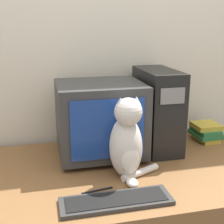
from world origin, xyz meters
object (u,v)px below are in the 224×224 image
at_px(crt_monitor, 100,119).
at_px(computer_tower, 157,110).
at_px(pen, 97,190).
at_px(keyboard, 116,201).
at_px(cat, 127,142).
at_px(book_stack, 206,132).

relative_size(crt_monitor, computer_tower, 0.99).
height_order(crt_monitor, pen, crt_monitor).
bearing_deg(keyboard, cat, 63.86).
xyz_separation_m(crt_monitor, pen, (-0.09, -0.38, -0.21)).
relative_size(cat, book_stack, 2.12).
bearing_deg(crt_monitor, cat, -75.63).
bearing_deg(crt_monitor, pen, -103.37).
distance_m(keyboard, book_stack, 0.92).
bearing_deg(computer_tower, keyboard, -125.26).
bearing_deg(pen, book_stack, 30.24).
bearing_deg(book_stack, cat, -150.22).
height_order(computer_tower, pen, computer_tower).
xyz_separation_m(computer_tower, book_stack, (0.35, 0.03, -0.18)).
relative_size(crt_monitor, cat, 1.14).
height_order(crt_monitor, computer_tower, computer_tower).
bearing_deg(cat, book_stack, 28.58).
relative_size(book_stack, pen, 1.32).
bearing_deg(pen, computer_tower, 44.15).
height_order(crt_monitor, book_stack, crt_monitor).
relative_size(keyboard, cat, 1.16).
xyz_separation_m(crt_monitor, book_stack, (0.69, 0.07, -0.16)).
distance_m(cat, pen, 0.26).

